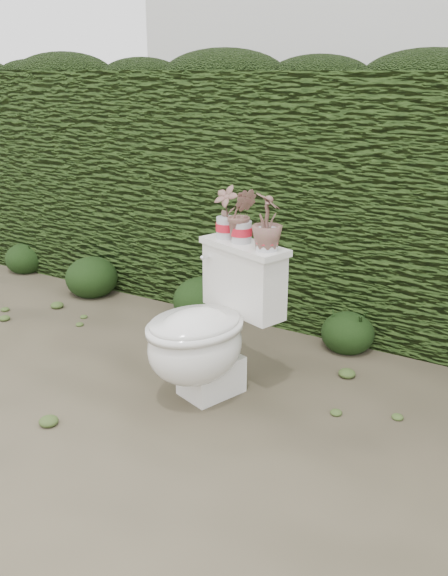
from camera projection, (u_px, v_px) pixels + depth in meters
The scene contains 10 objects.
ground at pixel (182, 402), 3.12m from camera, with size 60.00×60.00×0.00m, color #685F48.
hedge at pixel (313, 195), 4.14m from camera, with size 8.00×1.00×1.60m, color #34501A.
toilet at pixel (208, 332), 3.08m from camera, with size 0.65×0.79×0.78m.
potted_plant_left at pixel (226, 214), 3.14m from camera, with size 0.14×0.09×0.26m, color #2D641F.
potted_plant_center at pixel (242, 217), 3.05m from camera, with size 0.14×0.12×0.26m, color #2D641F.
potted_plant_right at pixel (267, 223), 2.92m from camera, with size 0.15×0.15×0.27m, color #2D641F.
liriope_clump_0 at pixel (25, 255), 5.11m from camera, with size 0.33×0.33×0.26m, color #1E3512.
liriope_clump_1 at pixel (91, 274), 4.57m from camera, with size 0.39×0.39×0.31m, color #1E3512.
liriope_clump_2 at pixel (202, 296), 4.12m from camera, with size 0.39×0.39×0.31m, color #1E3512.
liriope_clump_3 at pixel (348, 329), 3.68m from camera, with size 0.32×0.32×0.26m, color #1E3512.
Camera 1 is at (1.59, -2.24, 1.61)m, focal length 38.00 mm.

